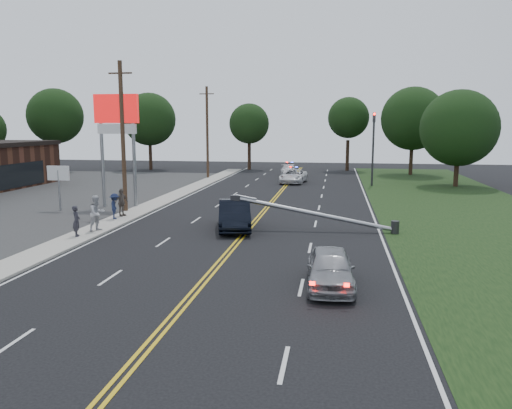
% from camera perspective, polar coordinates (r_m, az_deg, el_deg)
% --- Properties ---
extents(ground, '(120.00, 120.00, 0.00)m').
position_cam_1_polar(ground, '(20.94, -4.64, -7.20)').
color(ground, black).
rests_on(ground, ground).
extents(sidewalk, '(1.80, 70.00, 0.12)m').
position_cam_1_polar(sidewalk, '(32.87, -14.77, -1.40)').
color(sidewalk, '#A8A397').
rests_on(sidewalk, ground).
extents(grass_verge, '(12.00, 80.00, 0.01)m').
position_cam_1_polar(grass_verge, '(31.30, 25.05, -2.57)').
color(grass_verge, black).
rests_on(grass_verge, ground).
extents(centerline_yellow, '(0.36, 80.00, 0.00)m').
position_cam_1_polar(centerline_yellow, '(30.48, -0.16, -2.00)').
color(centerline_yellow, gold).
rests_on(centerline_yellow, ground).
extents(pylon_sign, '(3.20, 0.35, 8.00)m').
position_cam_1_polar(pylon_sign, '(36.87, -15.63, 8.95)').
color(pylon_sign, gray).
rests_on(pylon_sign, ground).
extents(small_sign, '(1.60, 0.14, 3.10)m').
position_cam_1_polar(small_sign, '(36.89, -21.64, 2.94)').
color(small_sign, gray).
rests_on(small_sign, ground).
extents(traffic_signal, '(0.28, 0.41, 7.05)m').
position_cam_1_polar(traffic_signal, '(49.66, 13.25, 6.92)').
color(traffic_signal, '#2D2D30').
rests_on(traffic_signal, ground).
extents(fallen_streetlight, '(9.36, 0.44, 1.91)m').
position_cam_1_polar(fallen_streetlight, '(27.96, 7.67, -1.19)').
color(fallen_streetlight, '#2D2D30').
rests_on(fallen_streetlight, ground).
extents(utility_pole_mid, '(1.60, 0.28, 10.00)m').
position_cam_1_polar(utility_pole_mid, '(34.52, -14.98, 7.47)').
color(utility_pole_mid, '#382619').
rests_on(utility_pole_mid, ground).
extents(utility_pole_far, '(1.60, 0.28, 10.00)m').
position_cam_1_polar(utility_pole_far, '(55.34, -5.59, 8.22)').
color(utility_pole_far, '#382619').
rests_on(utility_pole_far, ground).
extents(tree_4, '(6.88, 6.88, 10.44)m').
position_cam_1_polar(tree_4, '(68.70, -21.96, 9.36)').
color(tree_4, black).
rests_on(tree_4, ground).
extents(tree_5, '(6.88, 6.88, 10.06)m').
position_cam_1_polar(tree_5, '(67.72, -12.10, 9.50)').
color(tree_5, black).
rests_on(tree_5, ground).
extents(tree_6, '(5.26, 5.26, 8.68)m').
position_cam_1_polar(tree_6, '(66.38, -0.78, 9.21)').
color(tree_6, black).
rests_on(tree_6, ground).
extents(tree_7, '(5.25, 5.25, 9.43)m').
position_cam_1_polar(tree_7, '(65.95, 10.53, 9.71)').
color(tree_7, black).
rests_on(tree_7, ground).
extents(tree_8, '(7.40, 7.40, 10.31)m').
position_cam_1_polar(tree_8, '(62.08, 17.51, 9.34)').
color(tree_8, black).
rests_on(tree_8, ground).
extents(tree_9, '(7.24, 7.24, 9.21)m').
position_cam_1_polar(tree_9, '(51.61, 22.19, 8.09)').
color(tree_9, black).
rests_on(tree_9, ground).
extents(crashed_sedan, '(2.77, 5.23, 1.64)m').
position_cam_1_polar(crashed_sedan, '(28.29, -2.47, -1.20)').
color(crashed_sedan, black).
rests_on(crashed_sedan, ground).
extents(waiting_sedan, '(1.89, 4.26, 1.42)m').
position_cam_1_polar(waiting_sedan, '(18.49, 8.49, -7.20)').
color(waiting_sedan, gray).
rests_on(waiting_sedan, ground).
extents(emergency_a, '(2.77, 5.20, 1.39)m').
position_cam_1_polar(emergency_a, '(51.21, 4.30, 3.25)').
color(emergency_a, silver).
rests_on(emergency_a, ground).
extents(emergency_b, '(2.58, 4.63, 1.27)m').
position_cam_1_polar(emergency_b, '(57.74, 3.84, 3.85)').
color(emergency_b, silver).
rests_on(emergency_b, ground).
extents(bystander_a, '(0.59, 0.69, 1.62)m').
position_cam_1_polar(bystander_a, '(27.54, -19.84, -1.79)').
color(bystander_a, '#292830').
rests_on(bystander_a, sidewalk).
extents(bystander_b, '(1.08, 1.18, 1.96)m').
position_cam_1_polar(bystander_b, '(28.60, -17.71, -0.95)').
color(bystander_b, '#B3B3B8').
rests_on(bystander_b, sidewalk).
extents(bystander_c, '(0.94, 1.17, 1.59)m').
position_cam_1_polar(bystander_c, '(31.92, -15.84, -0.19)').
color(bystander_c, '#18203E').
rests_on(bystander_c, sidewalk).
extents(bystander_d, '(0.81, 1.13, 1.78)m').
position_cam_1_polar(bystander_d, '(32.81, -15.13, 0.25)').
color(bystander_d, '#63574F').
rests_on(bystander_d, sidewalk).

